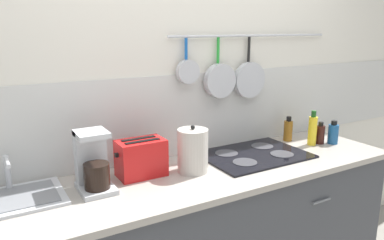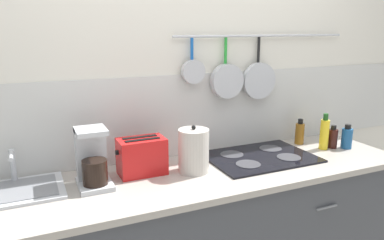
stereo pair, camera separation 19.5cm
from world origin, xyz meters
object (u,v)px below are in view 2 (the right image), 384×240
(toaster, at_px, (142,156))
(bottle_dish_soap, at_px, (324,133))
(kettle, at_px, (194,151))
(bottle_olive_oil, at_px, (300,133))
(bottle_cooking_wine, at_px, (333,138))
(coffee_maker, at_px, (93,161))
(bottle_sesame_oil, at_px, (347,138))

(toaster, distance_m, bottle_dish_soap, 1.21)
(kettle, xyz_separation_m, bottle_olive_oil, (0.87, 0.17, -0.04))
(bottle_dish_soap, height_order, bottle_cooking_wine, bottle_dish_soap)
(bottle_cooking_wine, bearing_deg, coffee_maker, 178.57)
(toaster, bearing_deg, bottle_dish_soap, -3.38)
(kettle, bearing_deg, bottle_olive_oil, 10.92)
(toaster, distance_m, kettle, 0.28)
(bottle_cooking_wine, bearing_deg, bottle_sesame_oil, -28.93)
(bottle_sesame_oil, bearing_deg, toaster, 174.95)
(coffee_maker, relative_size, bottle_cooking_wine, 1.94)
(bottle_cooking_wine, height_order, bottle_sesame_oil, bottle_sesame_oil)
(toaster, height_order, bottle_olive_oil, toaster)
(bottle_sesame_oil, bearing_deg, bottle_dish_soap, 161.81)
(coffee_maker, height_order, bottle_cooking_wine, coffee_maker)
(coffee_maker, distance_m, bottle_sesame_oil, 1.62)
(kettle, relative_size, bottle_dish_soap, 1.12)
(bottle_cooking_wine, bearing_deg, kettle, -179.52)
(coffee_maker, distance_m, bottle_cooking_wine, 1.55)
(bottle_dish_soap, bearing_deg, bottle_sesame_oil, -18.19)
(toaster, bearing_deg, bottle_olive_oil, 4.12)
(coffee_maker, relative_size, bottle_dish_soap, 1.25)
(bottle_olive_oil, bearing_deg, bottle_cooking_wine, -48.37)
(kettle, xyz_separation_m, bottle_cooking_wine, (1.01, 0.01, -0.05))
(coffee_maker, bearing_deg, kettle, -5.05)
(coffee_maker, relative_size, kettle, 1.11)
(bottle_cooking_wine, relative_size, bottle_sesame_oil, 0.95)
(toaster, relative_size, bottle_sesame_oil, 1.66)
(coffee_maker, relative_size, bottle_sesame_oil, 1.83)
(bottle_olive_oil, height_order, bottle_dish_soap, bottle_dish_soap)
(bottle_olive_oil, height_order, bottle_cooking_wine, bottle_olive_oil)
(coffee_maker, bearing_deg, bottle_olive_oil, 4.91)
(bottle_dish_soap, bearing_deg, bottle_olive_oil, 114.83)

